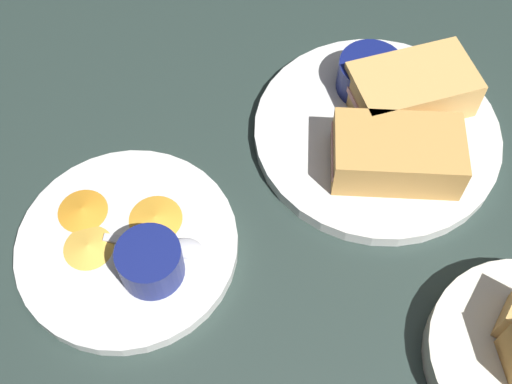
{
  "coord_description": "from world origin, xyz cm",
  "views": [
    {
      "loc": [
        9.25,
        35.99,
        58.9
      ],
      "look_at": [
        13.7,
        2.39,
        3.0
      ],
      "focal_mm": 46.0,
      "sensor_mm": 36.0,
      "label": 1
    }
  ],
  "objects_px": {
    "plate_sandwich_main": "(376,134)",
    "ramekin_dark_sauce": "(370,74)",
    "sandwich_half_near": "(399,154)",
    "sandwich_half_far": "(411,89)",
    "ramekin_light_gravy": "(150,261)",
    "spoon_by_gravy_ramekin": "(173,247)",
    "spoon_by_dark_ramekin": "(379,124)",
    "plate_chips_companion": "(128,245)"
  },
  "relations": [
    {
      "from": "sandwich_half_far",
      "to": "spoon_by_dark_ramekin",
      "type": "xyz_separation_m",
      "value": [
        0.03,
        0.04,
        -0.02
      ]
    },
    {
      "from": "sandwich_half_near",
      "to": "sandwich_half_far",
      "type": "relative_size",
      "value": 0.92
    },
    {
      "from": "sandwich_half_far",
      "to": "ramekin_dark_sauce",
      "type": "bearing_deg",
      "value": -22.1
    },
    {
      "from": "spoon_by_dark_ramekin",
      "to": "plate_chips_companion",
      "type": "xyz_separation_m",
      "value": [
        0.24,
        0.17,
        -0.01
      ]
    },
    {
      "from": "plate_sandwich_main",
      "to": "ramekin_dark_sauce",
      "type": "distance_m",
      "value": 0.07
    },
    {
      "from": "ramekin_dark_sauce",
      "to": "plate_chips_companion",
      "type": "relative_size",
      "value": 0.33
    },
    {
      "from": "ramekin_dark_sauce",
      "to": "plate_chips_companion",
      "type": "xyz_separation_m",
      "value": [
        0.22,
        0.23,
        -0.03
      ]
    },
    {
      "from": "ramekin_light_gravy",
      "to": "plate_sandwich_main",
      "type": "bearing_deg",
      "value": -136.36
    },
    {
      "from": "plate_sandwich_main",
      "to": "spoon_by_dark_ramekin",
      "type": "bearing_deg",
      "value": -102.8
    },
    {
      "from": "spoon_by_gravy_ramekin",
      "to": "ramekin_light_gravy",
      "type": "bearing_deg",
      "value": 61.42
    },
    {
      "from": "spoon_by_dark_ramekin",
      "to": "plate_chips_companion",
      "type": "relative_size",
      "value": 0.45
    },
    {
      "from": "ramekin_dark_sauce",
      "to": "spoon_by_dark_ramekin",
      "type": "relative_size",
      "value": 0.72
    },
    {
      "from": "plate_chips_companion",
      "to": "spoon_by_gravy_ramekin",
      "type": "distance_m",
      "value": 0.05
    },
    {
      "from": "spoon_by_dark_ramekin",
      "to": "spoon_by_gravy_ramekin",
      "type": "xyz_separation_m",
      "value": [
        0.19,
        0.17,
        0.0
      ]
    },
    {
      "from": "plate_sandwich_main",
      "to": "spoon_by_dark_ramekin",
      "type": "xyz_separation_m",
      "value": [
        -0.0,
        -0.0,
        0.01
      ]
    },
    {
      "from": "plate_sandwich_main",
      "to": "spoon_by_dark_ramekin",
      "type": "distance_m",
      "value": 0.01
    },
    {
      "from": "sandwich_half_near",
      "to": "spoon_by_dark_ramekin",
      "type": "distance_m",
      "value": 0.06
    },
    {
      "from": "sandwich_half_near",
      "to": "ramekin_light_gravy",
      "type": "distance_m",
      "value": 0.27
    },
    {
      "from": "sandwich_half_near",
      "to": "ramekin_light_gravy",
      "type": "xyz_separation_m",
      "value": [
        0.23,
        0.15,
        -0.0
      ]
    },
    {
      "from": "spoon_by_dark_ramekin",
      "to": "spoon_by_gravy_ramekin",
      "type": "bearing_deg",
      "value": 42.17
    },
    {
      "from": "plate_chips_companion",
      "to": "ramekin_light_gravy",
      "type": "bearing_deg",
      "value": 140.19
    },
    {
      "from": "sandwich_half_far",
      "to": "spoon_by_gravy_ramekin",
      "type": "xyz_separation_m",
      "value": [
        0.22,
        0.21,
        -0.02
      ]
    },
    {
      "from": "ramekin_dark_sauce",
      "to": "sandwich_half_far",
      "type": "bearing_deg",
      "value": 157.9
    },
    {
      "from": "ramekin_dark_sauce",
      "to": "ramekin_light_gravy",
      "type": "height_order",
      "value": "ramekin_light_gravy"
    },
    {
      "from": "ramekin_light_gravy",
      "to": "spoon_by_gravy_ramekin",
      "type": "bearing_deg",
      "value": -118.58
    },
    {
      "from": "ramekin_dark_sauce",
      "to": "sandwich_half_near",
      "type": "bearing_deg",
      "value": 107.55
    },
    {
      "from": "ramekin_light_gravy",
      "to": "spoon_by_gravy_ramekin",
      "type": "height_order",
      "value": "ramekin_light_gravy"
    },
    {
      "from": "sandwich_half_far",
      "to": "plate_sandwich_main",
      "type": "bearing_deg",
      "value": 52.43
    },
    {
      "from": "sandwich_half_near",
      "to": "spoon_by_gravy_ramekin",
      "type": "height_order",
      "value": "sandwich_half_near"
    },
    {
      "from": "sandwich_half_far",
      "to": "spoon_by_dark_ramekin",
      "type": "relative_size",
      "value": 1.51
    },
    {
      "from": "ramekin_dark_sauce",
      "to": "ramekin_light_gravy",
      "type": "relative_size",
      "value": 1.17
    },
    {
      "from": "sandwich_half_near",
      "to": "ramekin_light_gravy",
      "type": "height_order",
      "value": "sandwich_half_near"
    },
    {
      "from": "sandwich_half_near",
      "to": "sandwich_half_far",
      "type": "distance_m",
      "value": 0.09
    },
    {
      "from": "plate_sandwich_main",
      "to": "sandwich_half_near",
      "type": "relative_size",
      "value": 1.95
    },
    {
      "from": "sandwich_half_near",
      "to": "spoon_by_gravy_ramekin",
      "type": "relative_size",
      "value": 1.39
    },
    {
      "from": "plate_sandwich_main",
      "to": "sandwich_half_near",
      "type": "xyz_separation_m",
      "value": [
        -0.02,
        0.05,
        0.03
      ]
    },
    {
      "from": "spoon_by_gravy_ramekin",
      "to": "sandwich_half_far",
      "type": "bearing_deg",
      "value": -136.62
    },
    {
      "from": "sandwich_half_near",
      "to": "plate_chips_companion",
      "type": "xyz_separation_m",
      "value": [
        0.26,
        0.12,
        -0.03
      ]
    },
    {
      "from": "plate_sandwich_main",
      "to": "ramekin_dark_sauce",
      "type": "xyz_separation_m",
      "value": [
        0.01,
        -0.06,
        0.03
      ]
    },
    {
      "from": "plate_sandwich_main",
      "to": "ramekin_dark_sauce",
      "type": "height_order",
      "value": "ramekin_dark_sauce"
    },
    {
      "from": "sandwich_half_far",
      "to": "spoon_by_gravy_ramekin",
      "type": "height_order",
      "value": "sandwich_half_far"
    },
    {
      "from": "plate_sandwich_main",
      "to": "sandwich_half_far",
      "type": "relative_size",
      "value": 1.79
    }
  ]
}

